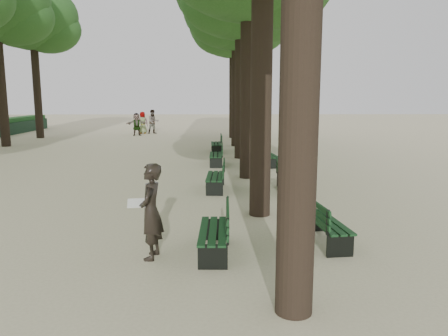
{
  "coord_description": "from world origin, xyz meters",
  "views": [
    {
      "loc": [
        0.45,
        -7.67,
        3.0
      ],
      "look_at": [
        0.6,
        3.0,
        1.2
      ],
      "focal_mm": 35.0,
      "sensor_mm": 36.0,
      "label": 1
    }
  ],
  "objects": [
    {
      "name": "pedestrian_c",
      "position": [
        2.21,
        25.13,
        0.77
      ],
      "size": [
        0.33,
        0.91,
        1.53
      ],
      "primitive_type": "imported",
      "rotation": [
        0.0,
        0.0,
        4.74
      ],
      "color": "#262628",
      "rests_on": "ground"
    },
    {
      "name": "bench_right_2",
      "position": [
        2.63,
        10.7,
        0.27
      ],
      "size": [
        0.78,
        1.86,
        0.92
      ],
      "color": "black",
      "rests_on": "ground"
    },
    {
      "name": "pedestrian_a",
      "position": [
        -4.56,
        26.29,
        0.92
      ],
      "size": [
        0.97,
        0.69,
        1.85
      ],
      "primitive_type": "imported",
      "rotation": [
        0.0,
        0.0,
        0.4
      ],
      "color": "#262628",
      "rests_on": "ground"
    },
    {
      "name": "pedestrian_e",
      "position": [
        -5.56,
        24.72,
        0.83
      ],
      "size": [
        1.58,
        0.72,
        1.67
      ],
      "primitive_type": "imported",
      "rotation": [
        0.0,
        0.0,
        0.26
      ],
      "color": "#262628",
      "rests_on": "ground"
    },
    {
      "name": "tree_far_5",
      "position": [
        -12.0,
        23.0,
        8.14
      ],
      "size": [
        6.0,
        6.0,
        10.45
      ],
      "color": "#33261C",
      "rests_on": "ground"
    },
    {
      "name": "bench_right_3",
      "position": [
        2.63,
        15.97,
        0.27
      ],
      "size": [
        0.71,
        1.84,
        0.92
      ],
      "color": "black",
      "rests_on": "ground"
    },
    {
      "name": "bench_left_3",
      "position": [
        0.37,
        15.2,
        0.27
      ],
      "size": [
        0.61,
        1.81,
        0.92
      ],
      "color": "black",
      "rests_on": "ground"
    },
    {
      "name": "bench_right_0",
      "position": [
        2.63,
        0.85,
        0.27
      ],
      "size": [
        0.78,
        1.86,
        0.92
      ],
      "color": "black",
      "rests_on": "ground"
    },
    {
      "name": "ground",
      "position": [
        0.0,
        0.0,
        0.0
      ],
      "size": [
        120.0,
        120.0,
        0.0
      ],
      "primitive_type": "plane",
      "color": "beige",
      "rests_on": "ground"
    },
    {
      "name": "bench_right_1",
      "position": [
        2.63,
        5.66,
        0.27
      ],
      "size": [
        0.63,
        1.82,
        0.92
      ],
      "color": "black",
      "rests_on": "ground"
    },
    {
      "name": "bench_left_2",
      "position": [
        0.37,
        10.88,
        0.27
      ],
      "size": [
        0.57,
        1.8,
        0.92
      ],
      "color": "black",
      "rests_on": "ground"
    },
    {
      "name": "man_with_map",
      "position": [
        -0.78,
        0.07,
        0.89
      ],
      "size": [
        0.65,
        0.74,
        1.78
      ],
      "color": "black",
      "rests_on": "ground"
    },
    {
      "name": "bench_left_0",
      "position": [
        0.37,
        0.3,
        0.27
      ],
      "size": [
        0.6,
        1.81,
        0.92
      ],
      "color": "black",
      "rests_on": "ground"
    },
    {
      "name": "tree_central_5",
      "position": [
        1.5,
        23.0,
        7.65
      ],
      "size": [
        6.0,
        6.0,
        9.95
      ],
      "color": "#33261C",
      "rests_on": "ground"
    },
    {
      "name": "tree_central_4",
      "position": [
        1.5,
        18.0,
        7.65
      ],
      "size": [
        6.0,
        6.0,
        9.95
      ],
      "color": "#33261C",
      "rests_on": "ground"
    },
    {
      "name": "bench_left_1",
      "position": [
        0.37,
        5.88,
        0.27
      ],
      "size": [
        0.63,
        1.82,
        0.92
      ],
      "color": "black",
      "rests_on": "ground"
    },
    {
      "name": "pedestrian_d",
      "position": [
        -5.4,
        26.39,
        0.85
      ],
      "size": [
        0.9,
        0.62,
        1.7
      ],
      "primitive_type": "imported",
      "rotation": [
        0.0,
        0.0,
        3.51
      ],
      "color": "#262628",
      "rests_on": "ground"
    }
  ]
}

